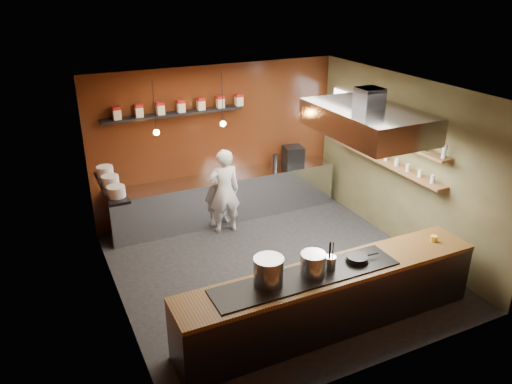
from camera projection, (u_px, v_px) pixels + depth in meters
floor at (276, 270)px, 8.32m from camera, size 5.00×5.00×0.00m
back_wall at (218, 142)px, 9.78m from camera, size 5.00×0.00×5.00m
left_wall at (114, 218)px, 6.73m from camera, size 0.00×5.00×5.00m
right_wall at (404, 163)px, 8.70m from camera, size 0.00×5.00×5.00m
ceiling at (279, 91)px, 7.11m from camera, size 5.00×5.00×0.00m
window_pane at (347, 118)px, 9.93m from camera, size 0.00×1.00×1.00m
prep_counter at (226, 197)px, 9.93m from camera, size 4.60×0.65×0.90m
pass_counter at (330, 298)px, 6.81m from camera, size 4.40×0.72×0.94m
tin_shelf at (173, 114)px, 9.03m from camera, size 2.60×0.26×0.04m
plate_shelf at (111, 187)px, 7.60m from camera, size 0.30×1.40×0.04m
bottle_shelf_upper at (388, 136)px, 8.72m from camera, size 0.26×2.80×0.04m
bottle_shelf_lower at (385, 162)px, 8.91m from camera, size 0.26×2.80×0.04m
extractor_hood at (367, 121)px, 7.49m from camera, size 1.20×2.00×0.72m
pendant_left at (156, 129)px, 8.31m from camera, size 0.10×0.10×0.95m
pendant_right at (223, 121)px, 8.78m from camera, size 0.10×0.10×0.95m
storage_tins at (181, 106)px, 9.04m from camera, size 2.43×0.13×0.22m
plate_stacks at (110, 181)px, 7.56m from camera, size 0.26×1.16×0.16m
bottles at (389, 129)px, 8.66m from camera, size 0.06×2.66×0.24m
wine_glasses at (386, 157)px, 8.87m from camera, size 0.07×2.37×0.13m
stockpot_large at (269, 271)px, 6.21m from camera, size 0.47×0.47×0.37m
stockpot_small at (313, 264)px, 6.43m from camera, size 0.42×0.42×0.31m
utensil_crock at (330, 263)px, 6.57m from camera, size 0.17×0.17×0.19m
frying_pan at (357, 259)px, 6.78m from camera, size 0.48×0.31×0.08m
butter_jar at (434, 239)px, 7.32m from camera, size 0.10×0.10×0.09m
espresso_machine at (293, 155)px, 10.31m from camera, size 0.43×0.41×0.38m
chef at (224, 191)px, 9.27m from camera, size 0.63×0.44×1.64m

